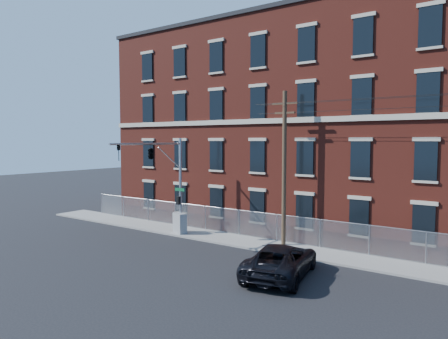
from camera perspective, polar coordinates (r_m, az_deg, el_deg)
ground at (r=24.84m, az=-2.30°, el=-12.29°), size 140.00×140.00×0.00m
traffic_signal_mast at (r=29.49m, az=-8.94°, el=0.89°), size 0.90×6.75×7.00m
utility_pole_near at (r=27.54m, az=8.17°, el=0.57°), size 1.80×0.28×10.00m
pickup_truck at (r=22.16m, az=7.70°, el=-12.10°), size 3.93×6.44×1.67m
utility_cabinet at (r=31.40m, az=-6.01°, el=-7.24°), size 1.31×0.97×1.47m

